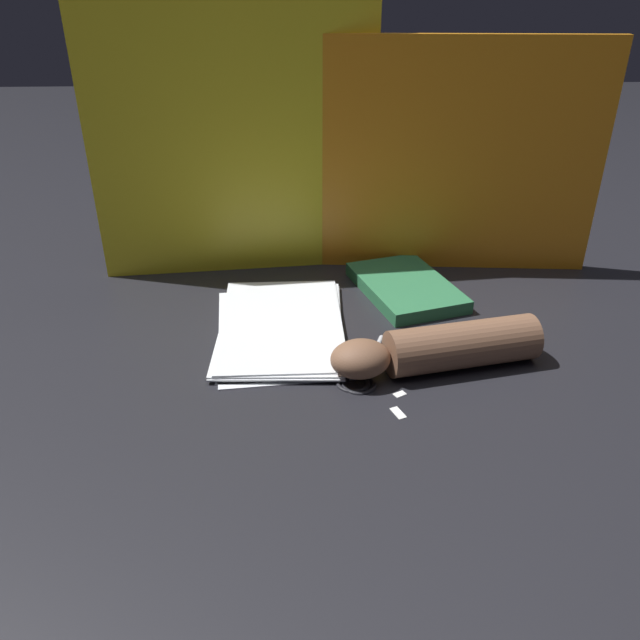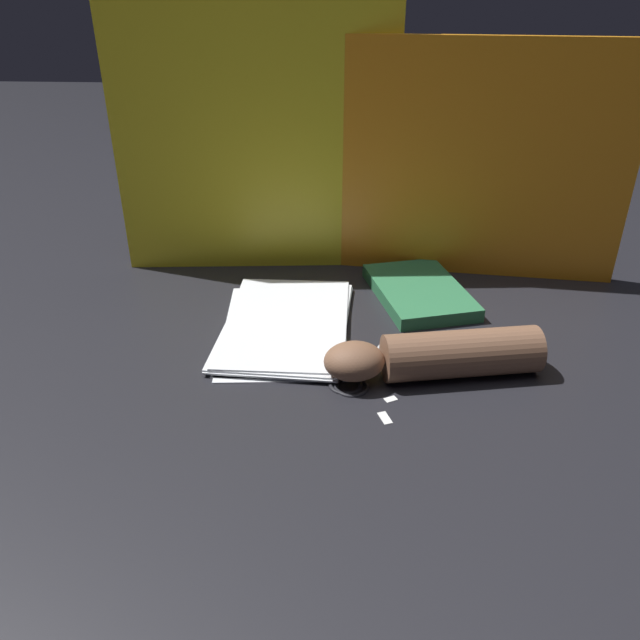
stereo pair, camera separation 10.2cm
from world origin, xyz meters
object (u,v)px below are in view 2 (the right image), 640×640
book_closed (419,292)px  scissors (359,375)px  paper_stack (286,325)px  hand_forearm (437,355)px

book_closed → scissors: bearing=-111.9°
paper_stack → scissors: bearing=-48.6°
book_closed → hand_forearm: (0.00, -0.27, 0.02)m
paper_stack → book_closed: bearing=29.3°
scissors → hand_forearm: size_ratio=0.51×
paper_stack → hand_forearm: 0.29m
paper_stack → hand_forearm: (0.25, -0.14, 0.03)m
scissors → hand_forearm: hand_forearm is taller
book_closed → scissors: (-0.12, -0.29, -0.01)m
paper_stack → book_closed: (0.25, 0.14, 0.01)m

